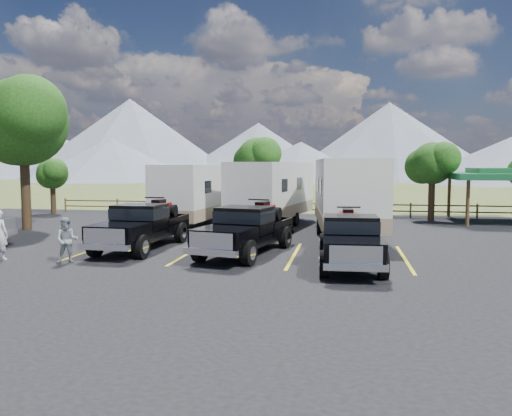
% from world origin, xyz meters
% --- Properties ---
extents(ground, '(320.00, 320.00, 0.00)m').
position_xyz_m(ground, '(0.00, 0.00, 0.00)').
color(ground, '#4B5E27').
rests_on(ground, ground).
extents(asphalt_lot, '(44.00, 34.00, 0.04)m').
position_xyz_m(asphalt_lot, '(0.00, 3.00, 0.02)').
color(asphalt_lot, black).
rests_on(asphalt_lot, ground).
extents(stall_lines, '(12.12, 5.50, 0.01)m').
position_xyz_m(stall_lines, '(0.00, 4.00, 0.04)').
color(stall_lines, yellow).
rests_on(stall_lines, asphalt_lot).
extents(tree_big_nw, '(5.54, 5.18, 7.84)m').
position_xyz_m(tree_big_nw, '(-12.55, 9.03, 5.60)').
color(tree_big_nw, '#2F2212').
rests_on(tree_big_nw, ground).
extents(tree_ne_a, '(3.11, 2.92, 4.76)m').
position_xyz_m(tree_ne_a, '(8.97, 17.01, 3.48)').
color(tree_ne_a, '#2F2212').
rests_on(tree_ne_a, ground).
extents(tree_north, '(3.46, 3.24, 5.25)m').
position_xyz_m(tree_north, '(-2.03, 19.02, 3.83)').
color(tree_north, '#2F2212').
rests_on(tree_north, ground).
extents(tree_nw_small, '(2.59, 2.43, 3.85)m').
position_xyz_m(tree_nw_small, '(-16.02, 17.01, 2.78)').
color(tree_nw_small, '#2F2212').
rests_on(tree_nw_small, ground).
extents(rail_fence, '(36.12, 0.12, 1.00)m').
position_xyz_m(rail_fence, '(2.00, 18.50, 0.61)').
color(rail_fence, brown).
rests_on(rail_fence, ground).
extents(pavilion, '(6.20, 6.20, 3.22)m').
position_xyz_m(pavilion, '(13.00, 17.00, 2.79)').
color(pavilion, brown).
rests_on(pavilion, ground).
extents(mountain_range, '(209.00, 71.00, 20.00)m').
position_xyz_m(mountain_range, '(-7.63, 105.98, 7.87)').
color(mountain_range, slate).
rests_on(mountain_range, ground).
extents(rig_left, '(2.33, 6.12, 2.02)m').
position_xyz_m(rig_left, '(-4.17, 4.45, 1.01)').
color(rig_left, black).
rests_on(rig_left, asphalt_lot).
extents(rig_center, '(3.10, 6.30, 2.02)m').
position_xyz_m(rig_center, '(0.21, 4.02, 1.01)').
color(rig_center, black).
rests_on(rig_center, asphalt_lot).
extents(rig_right, '(2.22, 5.77, 1.90)m').
position_xyz_m(rig_right, '(4.03, 2.50, 0.96)').
color(rig_right, black).
rests_on(rig_right, asphalt_lot).
extents(trailer_left, '(3.16, 9.75, 3.37)m').
position_xyz_m(trailer_left, '(-4.10, 12.19, 1.80)').
color(trailer_left, white).
rests_on(trailer_left, asphalt_lot).
extents(trailer_center, '(3.97, 10.16, 3.51)m').
position_xyz_m(trailer_center, '(-0.09, 12.83, 1.88)').
color(trailer_center, white).
rests_on(trailer_center, asphalt_lot).
extents(trailer_right, '(3.49, 10.51, 3.63)m').
position_xyz_m(trailer_right, '(3.96, 9.59, 1.94)').
color(trailer_right, white).
rests_on(trailer_right, asphalt_lot).
extents(person_b, '(0.93, 0.84, 1.58)m').
position_xyz_m(person_b, '(-5.55, 1.18, 0.83)').
color(person_b, gray).
rests_on(person_b, asphalt_lot).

